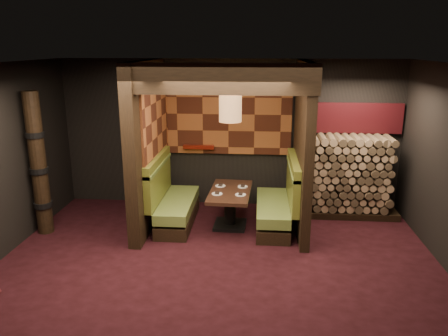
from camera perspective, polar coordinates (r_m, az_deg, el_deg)
floor at (r=6.39m, az=-0.96°, el=-13.31°), size 6.50×5.50×0.02m
ceiling at (r=5.58m, az=-1.10°, el=13.36°), size 6.50×5.50×0.02m
wall_back at (r=8.50m, az=0.79°, el=4.47°), size 6.50×0.02×2.85m
wall_front at (r=3.30m, az=-5.84°, el=-14.79°), size 6.50×0.02×2.85m
partition_left at (r=7.63m, az=-9.95°, el=2.92°), size 0.20×2.20×2.85m
partition_right at (r=7.48m, az=10.24°, el=2.65°), size 0.15×2.10×2.85m
header_beam at (r=6.29m, az=-0.68°, el=11.55°), size 2.85×0.18×0.44m
tapa_back_panel at (r=8.38m, az=0.61°, el=7.06°), size 2.40×0.06×1.55m
tapa_side_panel at (r=7.69m, az=-8.91°, el=6.30°), size 0.04×1.85×1.45m
lacquer_shelf at (r=8.50m, az=-3.31°, el=2.77°), size 0.60×0.12×0.07m
booth_bench_left at (r=7.84m, az=-6.84°, el=-4.43°), size 0.68×1.60×1.14m
booth_bench_right at (r=7.70m, az=7.16°, el=-4.81°), size 0.68×1.60×1.14m
dining_table at (r=7.63m, az=0.81°, el=-4.61°), size 0.74×1.29×0.67m
place_settings at (r=7.54m, az=0.81°, el=-2.88°), size 0.60×0.63×0.03m
pendant_lamp at (r=7.16m, az=0.83°, el=7.85°), size 0.37×0.37×0.97m
totem_column at (r=7.80m, az=-23.07°, el=0.35°), size 0.31×0.31×2.40m
firewood_stack at (r=8.42m, az=16.28°, el=-1.01°), size 1.73×0.70×1.50m
mosaic_header at (r=8.51m, az=16.39°, el=6.29°), size 1.83×0.10×0.56m
bay_front_post at (r=7.74m, az=10.72°, el=3.07°), size 0.08×0.08×2.85m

